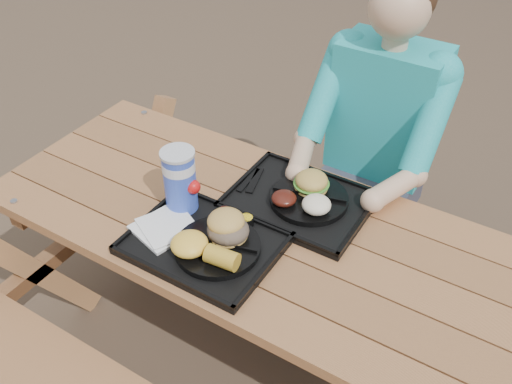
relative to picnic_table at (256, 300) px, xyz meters
The scene contains 18 objects.
ground 0.38m from the picnic_table, ahead, with size 60.00×60.00×0.00m, color #999999.
picnic_table is the anchor object (origin of this frame).
tray_near 0.43m from the picnic_table, 114.97° to the right, with size 0.45×0.35×0.02m, color black.
tray_far 0.42m from the picnic_table, 64.95° to the left, with size 0.45×0.35×0.02m, color black.
plate_near 0.44m from the picnic_table, 98.18° to the right, with size 0.26×0.26×0.02m, color black.
plate_far 0.45m from the picnic_table, 58.23° to the left, with size 0.26×0.26×0.02m, color black.
napkin_stack 0.50m from the picnic_table, 138.50° to the right, with size 0.16×0.16×0.02m, color white.
soda_cup 0.56m from the picnic_table, 162.39° to the right, with size 0.10×0.10×0.21m, color #1838B9.
condiment_bbq 0.42m from the picnic_table, 152.13° to the right, with size 0.05×0.05×0.03m, color #320506.
condiment_mustard 0.41m from the picnic_table, 108.98° to the right, with size 0.05×0.05×0.03m, color yellow.
sandwich 0.50m from the picnic_table, 97.99° to the right, with size 0.12×0.12×0.12m, color gold, non-canonical shape.
mac_cheese 0.51m from the picnic_table, 108.19° to the right, with size 0.11×0.11×0.06m, color yellow.
corn_cob 0.50m from the picnic_table, 82.09° to the right, with size 0.10×0.10×0.06m, color gold, non-canonical shape.
cutlery_far 0.44m from the picnic_table, 122.83° to the left, with size 0.02×0.14×0.01m, color black.
burger 0.52m from the picnic_table, 66.31° to the left, with size 0.11×0.11×0.10m, color #BB9542, non-canonical shape.
baked_beans 0.45m from the picnic_table, 63.38° to the left, with size 0.08×0.08×0.04m, color #45150D.
potato_salad 0.48m from the picnic_table, 36.33° to the left, with size 0.09×0.09×0.05m, color #F2E8CD.
diner 0.74m from the picnic_table, 77.24° to the left, with size 0.48×0.84×1.28m, color #1AB6B9, non-canonical shape.
Camera 1 is at (0.71, -1.16, 1.98)m, focal length 40.00 mm.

